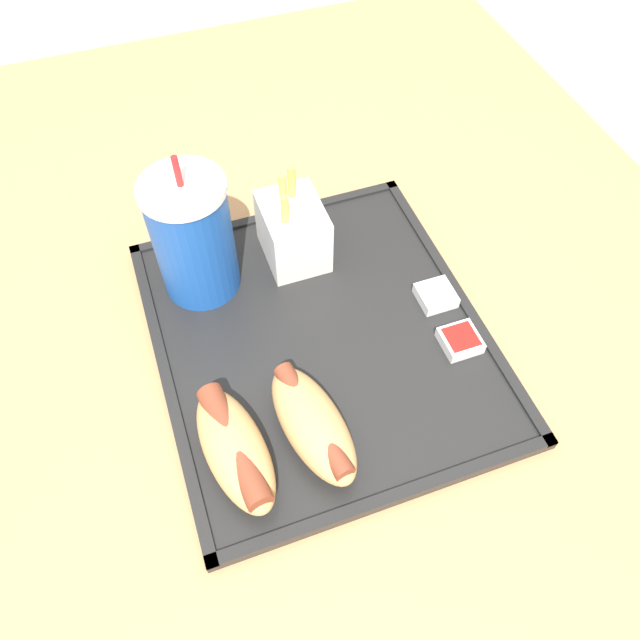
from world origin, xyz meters
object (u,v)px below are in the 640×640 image
(soda_cup, at_px, (193,237))
(sauce_cup_mayo, at_px, (436,295))
(hot_dog_near, at_px, (313,423))
(fries_carton, at_px, (293,231))
(hot_dog_far, at_px, (235,448))
(sauce_cup_ketchup, at_px, (460,340))

(soda_cup, distance_m, sauce_cup_mayo, 0.28)
(hot_dog_near, bearing_deg, fries_carton, -13.82)
(soda_cup, height_order, hot_dog_near, soda_cup)
(hot_dog_near, xyz_separation_m, sauce_cup_mayo, (0.11, -0.19, -0.02))
(hot_dog_near, bearing_deg, hot_dog_far, 90.00)
(soda_cup, bearing_deg, fries_carton, -86.78)
(sauce_cup_ketchup, bearing_deg, hot_dog_far, 100.32)
(fries_carton, bearing_deg, sauce_cup_ketchup, -145.50)
(hot_dog_near, xyz_separation_m, sauce_cup_ketchup, (0.05, -0.19, -0.02))
(hot_dog_far, relative_size, fries_carton, 1.24)
(soda_cup, bearing_deg, hot_dog_near, -166.09)
(sauce_cup_ketchup, bearing_deg, soda_cup, 53.38)
(soda_cup, relative_size, hot_dog_far, 1.27)
(soda_cup, xyz_separation_m, fries_carton, (0.01, -0.12, -0.04))
(hot_dog_far, distance_m, hot_dog_near, 0.08)
(sauce_cup_mayo, bearing_deg, hot_dog_far, 113.01)
(fries_carton, xyz_separation_m, sauce_cup_mayo, (-0.12, -0.13, -0.03))
(sauce_cup_mayo, bearing_deg, sauce_cup_ketchup, 177.92)
(fries_carton, xyz_separation_m, sauce_cup_ketchup, (-0.19, -0.13, -0.03))
(soda_cup, relative_size, sauce_cup_mayo, 4.59)
(hot_dog_near, height_order, sauce_cup_mayo, hot_dog_near)
(fries_carton, relative_size, sauce_cup_mayo, 2.90)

